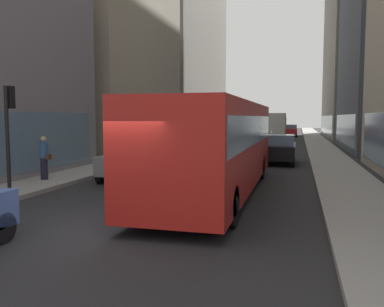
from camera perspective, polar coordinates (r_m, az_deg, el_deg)
The scene contains 13 objects.
ground_plane at distance 43.57m, azimuth 9.75°, elevation 1.66°, with size 120.00×120.00×0.00m, color #232326.
sidewalk_left at distance 44.43m, azimuth 2.41°, elevation 1.90°, with size 2.40×110.00×0.15m, color gray.
sidewalk_right at distance 43.44m, azimuth 17.26°, elevation 1.60°, with size 2.40×110.00×0.15m, color gray.
transit_bus at distance 13.62m, azimuth 3.65°, elevation 1.76°, with size 2.78×11.53×3.05m.
car_grey_wagon at distance 17.23m, azimuth -7.91°, elevation -0.77°, with size 1.76×4.31×1.62m.
car_yellow_taxi at distance 29.12m, azimuth 9.61°, elevation 1.61°, with size 1.73×4.56×1.62m.
car_black_suv at distance 23.05m, azimuth 12.21°, elevation 0.65°, with size 1.75×4.26×1.62m.
car_red_coupe at distance 56.16m, azimuth 13.78°, elevation 3.19°, with size 1.74×4.68×1.62m.
car_silver_sedan at distance 47.57m, azimuth 8.75°, elevation 2.95°, with size 1.75×4.11×1.62m.
box_truck at distance 48.08m, azimuth 11.70°, elevation 3.94°, with size 2.30×7.50×3.05m.
dalmatian_dog at distance 10.39m, azimuth -10.59°, elevation -6.41°, with size 0.22×0.96×0.72m.
pedestrian_with_handbag at distance 16.75m, azimuth -20.20°, elevation -0.54°, with size 0.45×0.34×1.69m.
traffic_light_near at distance 13.80m, azimuth -24.50°, elevation 4.09°, with size 0.24×0.41×3.40m.
Camera 1 is at (3.83, -8.32, 2.58)m, focal length 37.70 mm.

